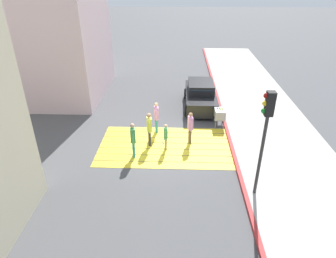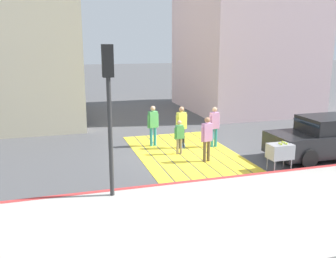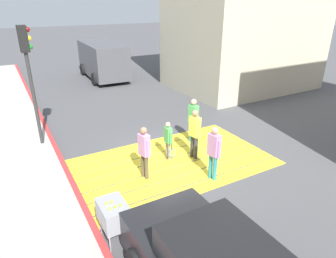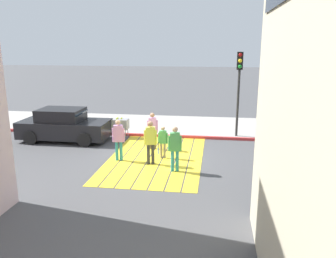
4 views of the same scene
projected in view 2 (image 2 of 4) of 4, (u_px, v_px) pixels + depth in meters
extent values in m
plane|color=#4C4C4F|center=(186.00, 153.00, 14.97)|extent=(120.00, 120.00, 0.00)
cube|color=yellow|center=(224.00, 150.00, 15.44)|extent=(6.40, 0.50, 0.01)
cube|color=yellow|center=(211.00, 151.00, 15.28)|extent=(6.40, 0.50, 0.01)
cube|color=yellow|center=(199.00, 152.00, 15.13)|extent=(6.40, 0.50, 0.01)
cube|color=yellow|center=(186.00, 153.00, 14.97)|extent=(6.40, 0.50, 0.01)
cube|color=yellow|center=(172.00, 154.00, 14.81)|extent=(6.40, 0.50, 0.01)
cube|color=yellow|center=(159.00, 155.00, 14.66)|extent=(6.40, 0.50, 0.01)
cube|color=yellow|center=(145.00, 157.00, 14.50)|extent=(6.40, 0.50, 0.01)
cube|color=#ADA8A0|center=(259.00, 211.00, 9.74)|extent=(4.80, 40.00, 0.12)
cube|color=#BC3333|center=(220.00, 180.00, 11.93)|extent=(0.16, 40.00, 0.13)
cube|color=beige|center=(18.00, 26.00, 19.92)|extent=(8.00, 6.00, 10.13)
cube|color=#232B38|center=(76.00, 17.00, 20.67)|extent=(6.80, 0.03, 0.70)
cube|color=beige|center=(244.00, 42.00, 23.88)|extent=(8.00, 7.00, 8.53)
cube|color=#232B38|center=(293.00, 35.00, 24.78)|extent=(6.80, 0.03, 0.70)
cube|color=black|center=(325.00, 142.00, 14.36)|extent=(1.81, 4.30, 0.80)
cube|color=black|center=(330.00, 124.00, 14.24)|extent=(1.54, 2.07, 0.60)
cube|color=#1E2833|center=(308.00, 127.00, 14.00)|extent=(1.48, 0.33, 0.49)
cylinder|color=black|center=(280.00, 145.00, 14.86)|extent=(0.22, 0.66, 0.66)
cylinder|color=black|center=(309.00, 158.00, 13.22)|extent=(0.22, 0.66, 0.66)
cylinder|color=#2D2D2D|center=(110.00, 140.00, 10.25)|extent=(0.12, 0.12, 3.40)
cube|color=black|center=(108.00, 61.00, 9.77)|extent=(0.28, 0.28, 0.84)
sphere|color=maroon|center=(106.00, 50.00, 9.86)|extent=(0.18, 0.18, 0.18)
sphere|color=yellow|center=(107.00, 60.00, 9.92)|extent=(0.18, 0.18, 0.18)
sphere|color=#188429|center=(107.00, 71.00, 9.98)|extent=(0.18, 0.18, 0.18)
cube|color=#99999E|center=(280.00, 151.00, 12.78)|extent=(0.56, 0.80, 0.50)
cylinder|color=#99999E|center=(267.00, 163.00, 13.00)|extent=(0.04, 0.04, 0.45)
cylinder|color=#99999E|center=(274.00, 168.00, 12.58)|extent=(0.04, 0.04, 0.45)
cylinder|color=#99999E|center=(283.00, 162.00, 13.18)|extent=(0.04, 0.04, 0.45)
cylinder|color=#99999E|center=(291.00, 166.00, 12.77)|extent=(0.04, 0.04, 0.45)
sphere|color=#CCE033|center=(287.00, 144.00, 12.64)|extent=(0.07, 0.07, 0.07)
sphere|color=#CCE033|center=(284.00, 143.00, 12.75)|extent=(0.07, 0.07, 0.07)
sphere|color=#CCE033|center=(282.00, 142.00, 12.87)|extent=(0.07, 0.07, 0.07)
sphere|color=#CCE033|center=(281.00, 144.00, 12.59)|extent=(0.07, 0.07, 0.07)
sphere|color=#CCE033|center=(279.00, 143.00, 12.70)|extent=(0.07, 0.07, 0.07)
cylinder|color=teal|center=(151.00, 137.00, 15.86)|extent=(0.12, 0.12, 0.81)
cylinder|color=teal|center=(155.00, 136.00, 15.94)|extent=(0.12, 0.12, 0.81)
cube|color=#4CA559|center=(153.00, 119.00, 15.73)|extent=(0.28, 0.39, 0.67)
sphere|color=tan|center=(153.00, 108.00, 15.63)|extent=(0.21, 0.21, 0.21)
cylinder|color=#4CA559|center=(148.00, 121.00, 15.66)|extent=(0.09, 0.09, 0.57)
cylinder|color=#4CA559|center=(157.00, 121.00, 15.84)|extent=(0.09, 0.09, 0.57)
cylinder|color=brown|center=(205.00, 152.00, 13.81)|extent=(0.12, 0.12, 0.78)
cylinder|color=brown|center=(208.00, 151.00, 13.89)|extent=(0.12, 0.12, 0.78)
cube|color=#D18CC6|center=(207.00, 132.00, 13.69)|extent=(0.28, 0.38, 0.65)
sphere|color=#9E7051|center=(207.00, 120.00, 13.59)|extent=(0.20, 0.20, 0.20)
cylinder|color=#D18CC6|center=(202.00, 135.00, 13.61)|extent=(0.08, 0.08, 0.55)
cylinder|color=#D18CC6|center=(212.00, 133.00, 13.79)|extent=(0.08, 0.08, 0.55)
cylinder|color=teal|center=(212.00, 138.00, 15.72)|extent=(0.12, 0.12, 0.80)
cylinder|color=teal|center=(216.00, 137.00, 15.79)|extent=(0.12, 0.12, 0.80)
cube|color=#D18CC6|center=(214.00, 120.00, 15.59)|extent=(0.27, 0.38, 0.67)
sphere|color=tan|center=(215.00, 110.00, 15.49)|extent=(0.21, 0.21, 0.21)
cylinder|color=#D18CC6|center=(210.00, 122.00, 15.52)|extent=(0.09, 0.09, 0.57)
cylinder|color=#D18CC6|center=(219.00, 122.00, 15.69)|extent=(0.09, 0.09, 0.57)
cylinder|color=#333338|center=(179.00, 139.00, 15.56)|extent=(0.12, 0.12, 0.82)
cylinder|color=#333338|center=(183.00, 138.00, 15.64)|extent=(0.12, 0.12, 0.82)
cube|color=#D8D84C|center=(181.00, 121.00, 15.43)|extent=(0.28, 0.39, 0.68)
sphere|color=#9E7051|center=(182.00, 109.00, 15.32)|extent=(0.21, 0.21, 0.21)
cylinder|color=#D8D84C|center=(177.00, 123.00, 15.35)|extent=(0.09, 0.09, 0.58)
cylinder|color=#D8D84C|center=(186.00, 122.00, 15.54)|extent=(0.09, 0.09, 0.58)
cylinder|color=gray|center=(178.00, 147.00, 14.75)|extent=(0.10, 0.10, 0.64)
cylinder|color=gray|center=(181.00, 146.00, 14.79)|extent=(0.10, 0.10, 0.64)
cube|color=#4CA559|center=(179.00, 132.00, 14.63)|extent=(0.18, 0.28, 0.53)
sphere|color=tan|center=(179.00, 122.00, 14.55)|extent=(0.16, 0.16, 0.16)
cylinder|color=#4CA559|center=(175.00, 133.00, 14.59)|extent=(0.07, 0.07, 0.45)
cylinder|color=#4CA559|center=(183.00, 133.00, 14.70)|extent=(0.07, 0.07, 0.45)
cylinder|color=black|center=(184.00, 140.00, 14.80)|extent=(0.03, 0.03, 0.28)
torus|color=blue|center=(184.00, 146.00, 14.86)|extent=(0.28, 0.03, 0.28)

